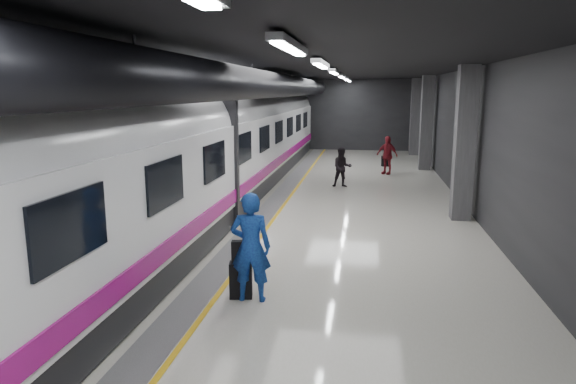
{
  "coord_description": "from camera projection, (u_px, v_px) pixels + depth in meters",
  "views": [
    {
      "loc": [
        1.72,
        -13.52,
        3.76
      ],
      "look_at": [
        -0.08,
        -1.76,
        1.41
      ],
      "focal_mm": 32.0,
      "sensor_mm": 36.0,
      "label": 1
    }
  ],
  "objects": [
    {
      "name": "traveler_far_a",
      "position": [
        342.0,
        167.0,
        20.35
      ],
      "size": [
        0.85,
        0.71,
        1.58
      ],
      "primitive_type": "imported",
      "rotation": [
        0.0,
        0.0,
        0.15
      ],
      "color": "black",
      "rests_on": "ground"
    },
    {
      "name": "platform_hall",
      "position": [
        295.0,
        99.0,
        14.38
      ],
      "size": [
        10.02,
        40.02,
        4.51
      ],
      "color": "black",
      "rests_on": "ground"
    },
    {
      "name": "shoulder_bag",
      "position": [
        240.0,
        252.0,
        9.36
      ],
      "size": [
        0.33,
        0.21,
        0.41
      ],
      "primitive_type": "cube",
      "rotation": [
        0.0,
        0.0,
        0.15
      ],
      "color": "black",
      "rests_on": "suitcase_main"
    },
    {
      "name": "suitcase_main",
      "position": [
        241.0,
        280.0,
        9.46
      ],
      "size": [
        0.45,
        0.33,
        0.67
      ],
      "primitive_type": "cube",
      "rotation": [
        0.0,
        0.0,
        0.17
      ],
      "color": "black",
      "rests_on": "ground"
    },
    {
      "name": "traveler_far_b",
      "position": [
        387.0,
        155.0,
        23.51
      ],
      "size": [
        1.1,
        0.89,
        1.75
      ],
      "primitive_type": "imported",
      "rotation": [
        0.0,
        0.0,
        -0.53
      ],
      "color": "maroon",
      "rests_on": "ground"
    },
    {
      "name": "ground",
      "position": [
        300.0,
        230.0,
        14.09
      ],
      "size": [
        40.0,
        40.0,
        0.0
      ],
      "primitive_type": "plane",
      "color": "beige",
      "rests_on": "ground"
    },
    {
      "name": "suitcase_far",
      "position": [
        385.0,
        161.0,
        26.06
      ],
      "size": [
        0.39,
        0.29,
        0.52
      ],
      "primitive_type": "cube",
      "rotation": [
        0.0,
        0.0,
        0.19
      ],
      "color": "black",
      "rests_on": "ground"
    },
    {
      "name": "train",
      "position": [
        184.0,
        153.0,
        14.17
      ],
      "size": [
        3.05,
        38.0,
        4.05
      ],
      "color": "black",
      "rests_on": "ground"
    },
    {
      "name": "traveler_main",
      "position": [
        251.0,
        247.0,
        9.21
      ],
      "size": [
        0.76,
        0.53,
        2.01
      ],
      "primitive_type": "imported",
      "rotation": [
        0.0,
        0.0,
        3.2
      ],
      "color": "#1756B0",
      "rests_on": "ground"
    }
  ]
}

